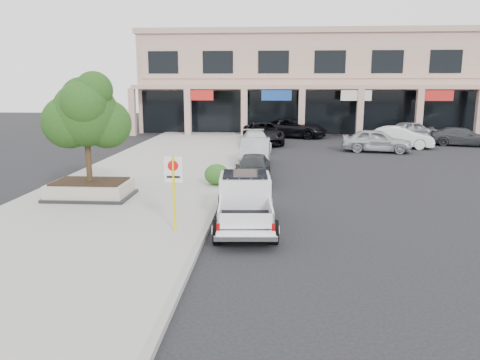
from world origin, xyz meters
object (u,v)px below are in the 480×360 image
planter_tree (91,114)px  lot_car_d (293,128)px  curb_car_c (256,141)px  lot_car_c (462,137)px  curb_car_b (255,152)px  planter (91,189)px  no_parking_sign (174,183)px  curb_car_a (253,168)px  lot_car_e (413,130)px  lot_car_b (399,137)px  pickup_truck (245,203)px  curb_car_d (263,133)px  lot_car_a (377,141)px

planter_tree → lot_car_d: (8.78, 23.03, -2.60)m
curb_car_c → lot_car_c: lot_car_c is taller
curb_car_b → curb_car_c: bearing=92.7°
planter_tree → lot_car_d: size_ratio=0.68×
planter → no_parking_sign: size_ratio=1.39×
curb_car_a → lot_car_c: (15.11, 14.37, 0.01)m
curb_car_b → lot_car_e: size_ratio=1.05×
planter_tree → lot_car_e: bearing=50.5°
lot_car_b → lot_car_c: lot_car_b is taller
curb_car_b → planter_tree: bearing=-124.5°
curb_car_b → curb_car_c: size_ratio=1.01×
no_parking_sign → curb_car_c: no_parking_sign is taller
pickup_truck → lot_car_c: bearing=51.2°
curb_car_a → curb_car_b: curb_car_b is taller
curb_car_d → lot_car_d: bearing=52.9°
curb_car_a → lot_car_a: (7.97, 10.54, 0.11)m
curb_car_c → lot_car_a: lot_car_a is taller
curb_car_c → lot_car_c: size_ratio=0.98×
planter_tree → lot_car_b: (16.18, 16.74, -2.64)m
planter_tree → no_parking_sign: (4.07, -4.14, -1.78)m
lot_car_a → curb_car_a: bearing=153.9°
lot_car_d → lot_car_e: 10.12m
planter → lot_car_c: lot_car_c is taller
curb_car_a → no_parking_sign: bearing=-102.5°
planter_tree → lot_car_b: 23.43m
curb_car_c → lot_car_d: (2.94, 8.23, 0.15)m
lot_car_a → pickup_truck: bearing=166.8°
lot_car_a → lot_car_e: size_ratio=1.05×
curb_car_b → lot_car_e: (12.85, 14.32, -0.01)m
planter → curb_car_d: bearing=71.1°
lot_car_a → lot_car_e: 9.63m
lot_car_a → lot_car_c: size_ratio=0.99×
curb_car_a → curb_car_c: size_ratio=0.86×
curb_car_d → curb_car_a: bearing=-98.5°
lot_car_e → lot_car_a: bearing=132.3°
lot_car_a → planter_tree: bearing=146.9°
curb_car_d → lot_car_c: (14.96, -0.16, -0.15)m
planter → planter_tree: 2.95m
planter → pickup_truck: bearing=-25.1°
lot_car_b → lot_car_c: 5.31m
no_parking_sign → curb_car_b: 12.90m
pickup_truck → lot_car_b: size_ratio=1.08×
planter → pickup_truck: 6.96m
no_parking_sign → lot_car_a: no_parking_sign is taller
pickup_truck → curb_car_a: bearing=86.6°
curb_car_b → lot_car_d: 14.71m
curb_car_d → pickup_truck: bearing=-98.2°
lot_car_a → planter: bearing=146.9°
curb_car_a → curb_car_c: bearing=93.1°
curb_car_d → lot_car_b: curb_car_d is taller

